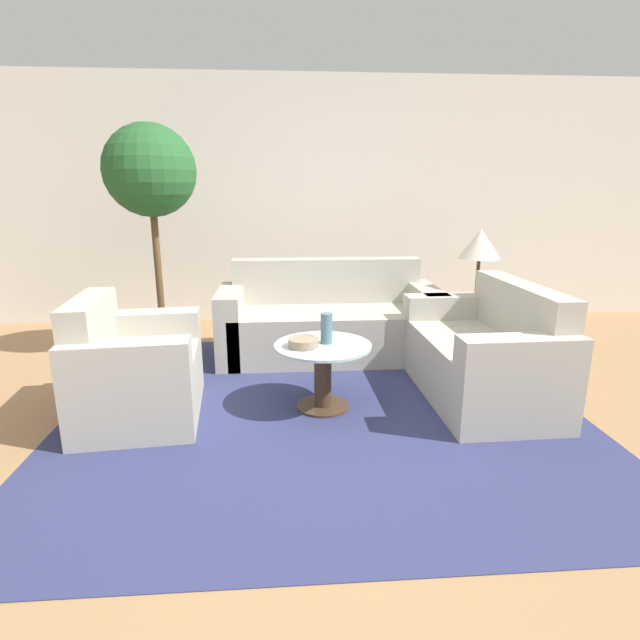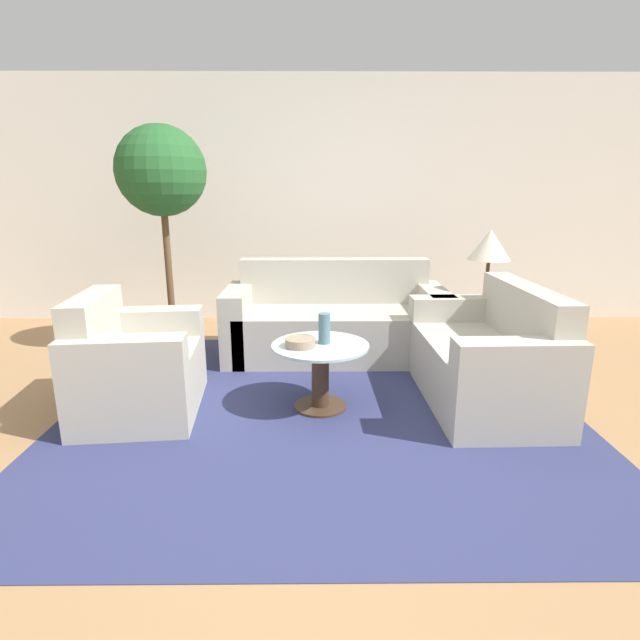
{
  "view_description": "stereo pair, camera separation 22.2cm",
  "coord_description": "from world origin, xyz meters",
  "px_view_note": "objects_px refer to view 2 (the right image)",
  "views": [
    {
      "loc": [
        -0.12,
        -2.55,
        1.44
      ],
      "look_at": [
        0.13,
        0.82,
        0.55
      ],
      "focal_mm": 28.0,
      "sensor_mm": 36.0,
      "label": 1
    },
    {
      "loc": [
        0.1,
        -2.56,
        1.44
      ],
      "look_at": [
        0.13,
        0.82,
        0.55
      ],
      "focal_mm": 28.0,
      "sensor_mm": 36.0,
      "label": 2
    }
  ],
  "objects_px": {
    "armchair": "(133,370)",
    "coffee_table": "(320,367)",
    "sofa_main": "(335,324)",
    "vase": "(324,328)",
    "bowl": "(301,342)",
    "table_lamp": "(490,247)",
    "potted_plant": "(162,188)",
    "loveseat": "(490,361)"
  },
  "relations": [
    {
      "from": "loveseat",
      "to": "sofa_main",
      "type": "bearing_deg",
      "value": -135.51
    },
    {
      "from": "sofa_main",
      "to": "bowl",
      "type": "bearing_deg",
      "value": -102.71
    },
    {
      "from": "potted_plant",
      "to": "vase",
      "type": "distance_m",
      "value": 2.05
    },
    {
      "from": "loveseat",
      "to": "coffee_table",
      "type": "distance_m",
      "value": 1.19
    },
    {
      "from": "table_lamp",
      "to": "bowl",
      "type": "xyz_separation_m",
      "value": [
        -1.53,
        -1.03,
        -0.5
      ]
    },
    {
      "from": "coffee_table",
      "to": "table_lamp",
      "type": "xyz_separation_m",
      "value": [
        1.4,
        0.98,
        0.69
      ]
    },
    {
      "from": "armchair",
      "to": "table_lamp",
      "type": "xyz_separation_m",
      "value": [
        2.64,
        1.01,
        0.7
      ]
    },
    {
      "from": "loveseat",
      "to": "table_lamp",
      "type": "distance_m",
      "value": 1.12
    },
    {
      "from": "potted_plant",
      "to": "armchair",
      "type": "bearing_deg",
      "value": -85.74
    },
    {
      "from": "loveseat",
      "to": "potted_plant",
      "type": "xyz_separation_m",
      "value": [
        -2.51,
        1.14,
        1.16
      ]
    },
    {
      "from": "armchair",
      "to": "vase",
      "type": "xyz_separation_m",
      "value": [
        1.27,
        0.05,
        0.27
      ]
    },
    {
      "from": "loveseat",
      "to": "vase",
      "type": "xyz_separation_m",
      "value": [
        -1.15,
        -0.11,
        0.27
      ]
    },
    {
      "from": "loveseat",
      "to": "coffee_table",
      "type": "height_order",
      "value": "loveseat"
    },
    {
      "from": "sofa_main",
      "to": "bowl",
      "type": "xyz_separation_m",
      "value": [
        -0.27,
        -1.19,
        0.2
      ]
    },
    {
      "from": "coffee_table",
      "to": "vase",
      "type": "bearing_deg",
      "value": 44.44
    },
    {
      "from": "table_lamp",
      "to": "vase",
      "type": "bearing_deg",
      "value": -145.26
    },
    {
      "from": "armchair",
      "to": "vase",
      "type": "relative_size",
      "value": 4.85
    },
    {
      "from": "potted_plant",
      "to": "bowl",
      "type": "distance_m",
      "value": 2.04
    },
    {
      "from": "armchair",
      "to": "potted_plant",
      "type": "distance_m",
      "value": 1.75
    },
    {
      "from": "coffee_table",
      "to": "bowl",
      "type": "distance_m",
      "value": 0.23
    },
    {
      "from": "loveseat",
      "to": "table_lamp",
      "type": "height_order",
      "value": "table_lamp"
    },
    {
      "from": "vase",
      "to": "armchair",
      "type": "bearing_deg",
      "value": -177.54
    },
    {
      "from": "sofa_main",
      "to": "coffee_table",
      "type": "xyz_separation_m",
      "value": [
        -0.14,
        -1.14,
        0.01
      ]
    },
    {
      "from": "coffee_table",
      "to": "armchair",
      "type": "bearing_deg",
      "value": -178.69
    },
    {
      "from": "armchair",
      "to": "bowl",
      "type": "distance_m",
      "value": 1.13
    },
    {
      "from": "bowl",
      "to": "armchair",
      "type": "bearing_deg",
      "value": 179.1
    },
    {
      "from": "bowl",
      "to": "sofa_main",
      "type": "bearing_deg",
      "value": 77.29
    },
    {
      "from": "armchair",
      "to": "coffee_table",
      "type": "relative_size",
      "value": 1.53
    },
    {
      "from": "potted_plant",
      "to": "loveseat",
      "type": "bearing_deg",
      "value": -24.44
    },
    {
      "from": "armchair",
      "to": "coffee_table",
      "type": "bearing_deg",
      "value": -94.0
    },
    {
      "from": "coffee_table",
      "to": "potted_plant",
      "type": "bearing_deg",
      "value": 136.31
    },
    {
      "from": "potted_plant",
      "to": "vase",
      "type": "bearing_deg",
      "value": -42.54
    },
    {
      "from": "sofa_main",
      "to": "armchair",
      "type": "xyz_separation_m",
      "value": [
        -1.38,
        -1.17,
        0.0
      ]
    },
    {
      "from": "coffee_table",
      "to": "vase",
      "type": "distance_m",
      "value": 0.26
    },
    {
      "from": "sofa_main",
      "to": "vase",
      "type": "height_order",
      "value": "sofa_main"
    },
    {
      "from": "bowl",
      "to": "loveseat",
      "type": "bearing_deg",
      "value": 7.84
    },
    {
      "from": "loveseat",
      "to": "vase",
      "type": "height_order",
      "value": "loveseat"
    },
    {
      "from": "coffee_table",
      "to": "bowl",
      "type": "bearing_deg",
      "value": -160.12
    },
    {
      "from": "vase",
      "to": "bowl",
      "type": "distance_m",
      "value": 0.18
    },
    {
      "from": "table_lamp",
      "to": "vase",
      "type": "distance_m",
      "value": 1.73
    },
    {
      "from": "sofa_main",
      "to": "loveseat",
      "type": "xyz_separation_m",
      "value": [
        1.04,
        -1.01,
        0.0
      ]
    },
    {
      "from": "sofa_main",
      "to": "vase",
      "type": "xyz_separation_m",
      "value": [
        -0.11,
        -1.12,
        0.27
      ]
    }
  ]
}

